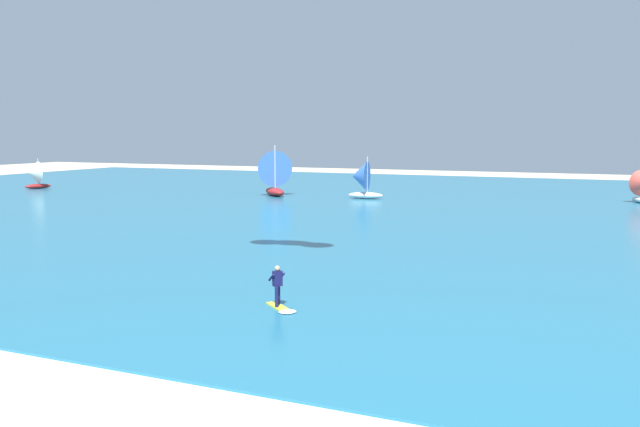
# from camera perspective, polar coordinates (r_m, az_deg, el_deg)

# --- Properties ---
(ocean) EXTENTS (160.00, 90.00, 0.10)m
(ocean) POSITION_cam_1_polar(r_m,az_deg,el_deg) (60.79, 13.43, 0.35)
(ocean) COLOR #236B89
(ocean) RESTS_ON ground
(shoreline_foam) EXTENTS (92.55, 1.75, 0.01)m
(shoreline_foam) POSITION_cam_1_polar(r_m,az_deg,el_deg) (19.84, -13.69, -13.67)
(shoreline_foam) COLOR white
(shoreline_foam) RESTS_ON ground
(kitesurfer) EXTENTS (1.86, 1.69, 1.67)m
(kitesurfer) POSITION_cam_1_polar(r_m,az_deg,el_deg) (25.82, -3.57, -6.97)
(kitesurfer) COLOR yellow
(kitesurfer) RESTS_ON ocean
(sailboat_outermost) EXTENTS (4.86, 4.92, 5.54)m
(sailboat_outermost) POSITION_cam_1_polar(r_m,az_deg,el_deg) (72.29, -4.15, 3.63)
(sailboat_outermost) COLOR maroon
(sailboat_outermost) RESTS_ON ocean
(sailboat_mid_right) EXTENTS (2.99, 3.35, 3.77)m
(sailboat_mid_right) POSITION_cam_1_polar(r_m,az_deg,el_deg) (87.76, -23.80, 3.12)
(sailboat_mid_right) COLOR maroon
(sailboat_mid_right) RESTS_ON ocean
(sailboat_near_shore) EXTENTS (3.83, 3.27, 4.41)m
(sailboat_near_shore) POSITION_cam_1_polar(r_m,az_deg,el_deg) (68.43, 3.59, 3.00)
(sailboat_near_shore) COLOR silver
(sailboat_near_shore) RESTS_ON ocean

